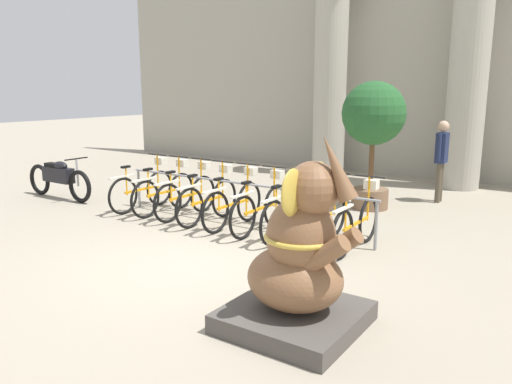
{
  "coord_description": "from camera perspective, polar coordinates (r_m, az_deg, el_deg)",
  "views": [
    {
      "loc": [
        4.33,
        -4.88,
        2.36
      ],
      "look_at": [
        0.67,
        0.49,
        1.0
      ],
      "focal_mm": 35.0,
      "sensor_mm": 36.0,
      "label": 1
    }
  ],
  "objects": [
    {
      "name": "person_pedestrian",
      "position": [
        11.07,
        20.44,
        4.12
      ],
      "size": [
        0.23,
        0.47,
        1.7
      ],
      "color": "brown",
      "rests_on": "ground_plane"
    },
    {
      "name": "bicycle_6",
      "position": [
        7.97,
        3.91,
        -2.31
      ],
      "size": [
        0.48,
        1.68,
        1.06
      ],
      "color": "black",
      "rests_on": "ground_plane"
    },
    {
      "name": "bike_rack",
      "position": [
        8.65,
        -2.0,
        0.27
      ],
      "size": [
        5.1,
        0.05,
        0.77
      ],
      "color": "gray",
      "rests_on": "ground_plane"
    },
    {
      "name": "column_right",
      "position": [
        12.75,
        23.09,
        12.06
      ],
      "size": [
        1.09,
        1.09,
        5.16
      ],
      "color": "#ADA899",
      "rests_on": "ground_plane"
    },
    {
      "name": "motorcycle",
      "position": [
        11.58,
        -21.61,
        1.53
      ],
      "size": [
        2.12,
        0.55,
        0.94
      ],
      "color": "black",
      "rests_on": "ground_plane"
    },
    {
      "name": "bicycle_8",
      "position": [
        7.51,
        11.47,
        -3.4
      ],
      "size": [
        0.48,
        1.68,
        1.06
      ],
      "color": "black",
      "rests_on": "ground_plane"
    },
    {
      "name": "potted_tree",
      "position": [
        10.01,
        13.26,
        7.77
      ],
      "size": [
        1.23,
        1.23,
        2.5
      ],
      "color": "brown",
      "rests_on": "ground_plane"
    },
    {
      "name": "column_left",
      "position": [
        13.89,
        8.48,
        12.75
      ],
      "size": [
        1.09,
        1.09,
        5.16
      ],
      "color": "#ADA899",
      "rests_on": "ground_plane"
    },
    {
      "name": "ground_plane",
      "position": [
        6.94,
        -6.97,
        -8.16
      ],
      "size": [
        60.0,
        60.0,
        0.0
      ],
      "primitive_type": "plane",
      "color": "#9E937F"
    },
    {
      "name": "bicycle_7",
      "position": [
        7.75,
        7.68,
        -2.8
      ],
      "size": [
        0.48,
        1.68,
        1.06
      ],
      "color": "black",
      "rests_on": "ground_plane"
    },
    {
      "name": "bicycle_5",
      "position": [
        8.26,
        0.56,
        -1.77
      ],
      "size": [
        0.48,
        1.68,
        1.06
      ],
      "color": "black",
      "rests_on": "ground_plane"
    },
    {
      "name": "bicycle_0",
      "position": [
        10.08,
        -12.77,
        0.41
      ],
      "size": [
        0.48,
        1.68,
        1.06
      ],
      "color": "black",
      "rests_on": "ground_plane"
    },
    {
      "name": "bicycle_4",
      "position": [
        8.59,
        -2.52,
        -1.26
      ],
      "size": [
        0.48,
        1.68,
        1.06
      ],
      "color": "black",
      "rests_on": "ground_plane"
    },
    {
      "name": "elephant_statue",
      "position": [
        4.95,
        4.99,
        -8.23
      ],
      "size": [
        1.27,
        1.27,
        1.99
      ],
      "color": "#4C4742",
      "rests_on": "ground_plane"
    },
    {
      "name": "bicycle_1",
      "position": [
        9.71,
        -10.37,
        0.08
      ],
      "size": [
        0.48,
        1.68,
        1.06
      ],
      "color": "black",
      "rests_on": "ground_plane"
    },
    {
      "name": "bicycle_2",
      "position": [
        9.33,
        -7.88,
        -0.31
      ],
      "size": [
        0.48,
        1.68,
        1.06
      ],
      "color": "black",
      "rests_on": "ground_plane"
    },
    {
      "name": "building_facade",
      "position": [
        14.18,
        16.93,
        13.89
      ],
      "size": [
        20.0,
        0.2,
        6.0
      ],
      "color": "#A39E8E",
      "rests_on": "ground_plane"
    },
    {
      "name": "bicycle_3",
      "position": [
        8.93,
        -5.44,
        -0.8
      ],
      "size": [
        0.48,
        1.68,
        1.06
      ],
      "color": "black",
      "rests_on": "ground_plane"
    }
  ]
}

